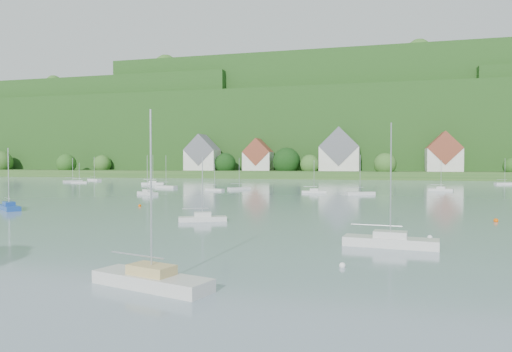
# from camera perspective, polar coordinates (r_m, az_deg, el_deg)

# --- Properties ---
(far_shore_strip) EXTENTS (600.00, 60.00, 3.00)m
(far_shore_strip) POSITION_cam_1_polar(r_m,az_deg,el_deg) (208.23, 9.04, 0.27)
(far_shore_strip) COLOR #27501E
(far_shore_strip) RESTS_ON ground
(forested_ridge) EXTENTS (620.00, 181.22, 69.89)m
(forested_ridge) POSITION_cam_1_polar(r_m,az_deg,el_deg) (276.98, 10.47, 5.03)
(forested_ridge) COLOR #163F14
(forested_ridge) RESTS_ON ground
(village_building_0) EXTENTS (14.00, 10.40, 16.00)m
(village_building_0) POSITION_cam_1_polar(r_m,az_deg,el_deg) (208.06, -6.57, 2.49)
(village_building_0) COLOR beige
(village_building_0) RESTS_ON far_shore_strip
(village_building_1) EXTENTS (12.00, 9.36, 14.00)m
(village_building_1) POSITION_cam_1_polar(r_m,az_deg,el_deg) (202.41, 0.26, 2.31)
(village_building_1) COLOR beige
(village_building_1) RESTS_ON far_shore_strip
(village_building_2) EXTENTS (16.00, 11.44, 18.00)m
(village_building_2) POSITION_cam_1_polar(r_m,az_deg,el_deg) (195.83, 10.18, 2.75)
(village_building_2) COLOR beige
(village_building_2) RESTS_ON far_shore_strip
(village_building_3) EXTENTS (13.00, 10.40, 15.50)m
(village_building_3) POSITION_cam_1_polar(r_m,az_deg,el_deg) (194.97, 21.95, 2.41)
(village_building_3) COLOR beige
(village_building_3) RESTS_ON far_shore_strip
(near_sailboat_1) EXTENTS (6.06, 5.13, 8.44)m
(near_sailboat_1) POSITION_cam_1_polar(r_m,az_deg,el_deg) (72.20, -27.96, -3.31)
(near_sailboat_1) COLOR #194294
(near_sailboat_1) RESTS_ON ground
(near_sailboat_2) EXTENTS (7.06, 3.72, 9.18)m
(near_sailboat_2) POSITION_cam_1_polar(r_m,az_deg,el_deg) (25.21, -12.65, -12.12)
(near_sailboat_2) COLOR silver
(near_sailboat_2) RESTS_ON ground
(near_sailboat_3) EXTENTS (5.37, 3.49, 7.06)m
(near_sailboat_3) POSITION_cam_1_polar(r_m,az_deg,el_deg) (51.71, -6.56, -5.07)
(near_sailboat_3) COLOR silver
(near_sailboat_3) RESTS_ON ground
(near_sailboat_4) EXTENTS (7.22, 2.79, 9.50)m
(near_sailboat_4) POSITION_cam_1_polar(r_m,az_deg,el_deg) (37.47, 16.09, -7.58)
(near_sailboat_4) COLOR silver
(near_sailboat_4) RESTS_ON ground
(mooring_buoy_1) EXTENTS (0.40, 0.40, 0.40)m
(mooring_buoy_1) POSITION_cam_1_polar(r_m,az_deg,el_deg) (29.71, 10.50, -10.92)
(mooring_buoy_1) COLOR white
(mooring_buoy_1) RESTS_ON ground
(mooring_buoy_2) EXTENTS (0.50, 0.50, 0.50)m
(mooring_buoy_2) POSITION_cam_1_polar(r_m,az_deg,el_deg) (57.14, 27.27, -5.02)
(mooring_buoy_2) COLOR #E85200
(mooring_buoy_2) RESTS_ON ground
(mooring_buoy_3) EXTENTS (0.43, 0.43, 0.43)m
(mooring_buoy_3) POSITION_cam_1_polar(r_m,az_deg,el_deg) (70.60, -14.02, -3.64)
(mooring_buoy_3) COLOR #E85200
(mooring_buoy_3) RESTS_ON ground
(mooring_buoy_4) EXTENTS (0.43, 0.43, 0.43)m
(mooring_buoy_4) POSITION_cam_1_polar(r_m,az_deg,el_deg) (42.31, 20.47, -7.22)
(mooring_buoy_4) COLOR white
(mooring_buoy_4) RESTS_ON ground
(far_sailboat_cluster) EXTENTS (208.28, 71.36, 8.71)m
(far_sailboat_cluster) POSITION_cam_1_polar(r_m,az_deg,el_deg) (121.78, 7.97, -1.22)
(far_sailboat_cluster) COLOR silver
(far_sailboat_cluster) RESTS_ON ground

